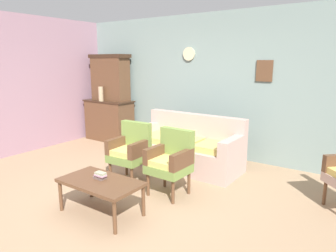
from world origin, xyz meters
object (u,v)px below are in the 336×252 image
floral_couch (187,149)px  book_stack_on_table (100,176)px  vase_on_cabinet (101,94)px  coffee_table (101,184)px  armchair_row_middle (130,149)px  armchair_near_cabinet (171,159)px  side_cabinet (109,120)px

floral_couch → book_stack_on_table: (-0.03, -1.97, 0.13)m
vase_on_cabinet → floral_couch: bearing=-8.9°
vase_on_cabinet → coffee_table: vase_on_cabinet is taller
armchair_row_middle → floral_couch: bearing=68.8°
armchair_row_middle → coffee_table: size_ratio=0.90×
floral_couch → vase_on_cabinet: bearing=171.1°
book_stack_on_table → armchair_near_cabinet: bearing=65.6°
side_cabinet → armchair_row_middle: 2.62m
armchair_near_cabinet → vase_on_cabinet: bearing=153.3°
vase_on_cabinet → coffee_table: 3.56m
vase_on_cabinet → book_stack_on_table: (2.48, -2.36, -0.63)m
armchair_row_middle → book_stack_on_table: 1.02m
armchair_near_cabinet → floral_couch: bearing=109.7°
floral_couch → armchair_near_cabinet: size_ratio=2.10×
armchair_near_cabinet → book_stack_on_table: (-0.41, -0.91, -0.04)m
floral_couch → book_stack_on_table: floral_couch is taller
side_cabinet → book_stack_on_table: (2.44, -2.55, -0.01)m
armchair_row_middle → book_stack_on_table: size_ratio=5.32×
coffee_table → book_stack_on_table: (-0.04, 0.04, 0.08)m
side_cabinet → floral_couch: (2.47, -0.58, -0.14)m
vase_on_cabinet → armchair_row_middle: 2.61m
vase_on_cabinet → book_stack_on_table: 3.49m
floral_couch → side_cabinet: bearing=166.8°
book_stack_on_table → armchair_row_middle: bearing=110.9°
book_stack_on_table → vase_on_cabinet: bearing=136.4°
side_cabinet → vase_on_cabinet: size_ratio=3.57×
floral_couch → coffee_table: (0.01, -2.01, 0.05)m
vase_on_cabinet → floral_couch: (2.51, -0.39, -0.77)m
coffee_table → book_stack_on_table: 0.10m
vase_on_cabinet → floral_couch: vase_on_cabinet is taller
floral_couch → armchair_row_middle: bearing=-111.2°
armchair_near_cabinet → coffee_table: size_ratio=0.90×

